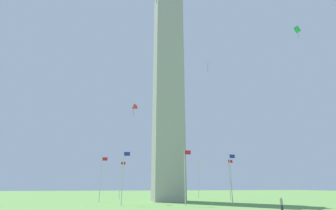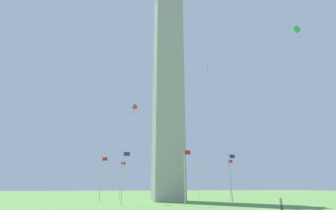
{
  "view_description": "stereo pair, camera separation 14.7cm",
  "coord_description": "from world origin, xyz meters",
  "px_view_note": "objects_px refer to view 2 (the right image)",
  "views": [
    {
      "loc": [
        -10.79,
        -53.91,
        2.93
      ],
      "look_at": [
        0.0,
        0.0,
        20.27
      ],
      "focal_mm": 27.51,
      "sensor_mm": 36.0,
      "label": 1
    },
    {
      "loc": [
        -10.64,
        -53.93,
        2.93
      ],
      "look_at": [
        0.0,
        0.0,
        20.27
      ],
      "focal_mm": 27.51,
      "sensor_mm": 36.0,
      "label": 2
    }
  ],
  "objects_px": {
    "obelisk_monument": "(168,73)",
    "person_gray_shirt": "(281,205)",
    "kite_green_box": "(297,29)",
    "kite_red_delta": "(134,108)",
    "flagpole_ne": "(198,179)",
    "flagpole_e": "(158,179)",
    "flagpole_nw": "(231,176)",
    "kite_cyan_diamond": "(207,62)",
    "flagpole_s": "(101,177)",
    "flagpole_n": "(229,178)",
    "flagpole_w": "(185,174)",
    "flagpole_se": "(120,178)",
    "flagpole_sw": "(123,175)"
  },
  "relations": [
    {
      "from": "obelisk_monument",
      "to": "person_gray_shirt",
      "type": "bearing_deg",
      "value": -70.54
    },
    {
      "from": "obelisk_monument",
      "to": "kite_green_box",
      "type": "height_order",
      "value": "obelisk_monument"
    },
    {
      "from": "person_gray_shirt",
      "to": "kite_red_delta",
      "type": "relative_size",
      "value": 0.72
    },
    {
      "from": "kite_green_box",
      "to": "kite_red_delta",
      "type": "distance_m",
      "value": 33.94
    },
    {
      "from": "flagpole_ne",
      "to": "flagpole_e",
      "type": "relative_size",
      "value": 1.0
    },
    {
      "from": "flagpole_nw",
      "to": "kite_cyan_diamond",
      "type": "xyz_separation_m",
      "value": [
        -4.36,
        -2.52,
        20.74
      ]
    },
    {
      "from": "flagpole_e",
      "to": "kite_cyan_diamond",
      "type": "xyz_separation_m",
      "value": [
        5.15,
        -25.49,
        20.74
      ]
    },
    {
      "from": "kite_cyan_diamond",
      "to": "flagpole_nw",
      "type": "bearing_deg",
      "value": 29.99
    },
    {
      "from": "flagpole_e",
      "to": "flagpole_s",
      "type": "xyz_separation_m",
      "value": [
        -13.46,
        -13.46,
        0.0
      ]
    },
    {
      "from": "kite_cyan_diamond",
      "to": "obelisk_monument",
      "type": "bearing_deg",
      "value": 113.41
    },
    {
      "from": "flagpole_n",
      "to": "flagpole_nw",
      "type": "xyz_separation_m",
      "value": [
        -3.94,
        -9.52,
        0.0
      ]
    },
    {
      "from": "flagpole_ne",
      "to": "flagpole_w",
      "type": "distance_m",
      "value": 24.87
    },
    {
      "from": "person_gray_shirt",
      "to": "kite_cyan_diamond",
      "type": "bearing_deg",
      "value": -30.24
    },
    {
      "from": "flagpole_se",
      "to": "flagpole_ne",
      "type": "bearing_deg",
      "value": -0.0
    },
    {
      "from": "flagpole_n",
      "to": "flagpole_ne",
      "type": "relative_size",
      "value": 1.0
    },
    {
      "from": "flagpole_se",
      "to": "flagpole_nw",
      "type": "distance_m",
      "value": 26.92
    },
    {
      "from": "flagpole_e",
      "to": "flagpole_se",
      "type": "bearing_deg",
      "value": -157.5
    },
    {
      "from": "flagpole_n",
      "to": "person_gray_shirt",
      "type": "bearing_deg",
      "value": -100.95
    },
    {
      "from": "flagpole_s",
      "to": "kite_cyan_diamond",
      "type": "relative_size",
      "value": 3.43
    },
    {
      "from": "flagpole_se",
      "to": "kite_cyan_diamond",
      "type": "relative_size",
      "value": 3.43
    },
    {
      "from": "person_gray_shirt",
      "to": "kite_cyan_diamond",
      "type": "relative_size",
      "value": 0.67
    },
    {
      "from": "obelisk_monument",
      "to": "kite_red_delta",
      "type": "height_order",
      "value": "obelisk_monument"
    },
    {
      "from": "flagpole_se",
      "to": "person_gray_shirt",
      "type": "height_order",
      "value": "flagpole_se"
    },
    {
      "from": "flagpole_nw",
      "to": "kite_cyan_diamond",
      "type": "relative_size",
      "value": 3.43
    },
    {
      "from": "flagpole_se",
      "to": "kite_green_box",
      "type": "xyz_separation_m",
      "value": [
        29.72,
        -28.32,
        25.46
      ]
    },
    {
      "from": "flagpole_nw",
      "to": "obelisk_monument",
      "type": "bearing_deg",
      "value": 135.17
    },
    {
      "from": "flagpole_ne",
      "to": "person_gray_shirt",
      "type": "bearing_deg",
      "value": -91.4
    },
    {
      "from": "flagpole_n",
      "to": "flagpole_e",
      "type": "xyz_separation_m",
      "value": [
        -13.46,
        13.46,
        0.0
      ]
    },
    {
      "from": "obelisk_monument",
      "to": "kite_cyan_diamond",
      "type": "height_order",
      "value": "obelisk_monument"
    },
    {
      "from": "obelisk_monument",
      "to": "flagpole_se",
      "type": "height_order",
      "value": "obelisk_monument"
    },
    {
      "from": "flagpole_nw",
      "to": "person_gray_shirt",
      "type": "distance_m",
      "value": 15.7
    },
    {
      "from": "flagpole_ne",
      "to": "flagpole_w",
      "type": "xyz_separation_m",
      "value": [
        -9.52,
        -22.97,
        0.0
      ]
    },
    {
      "from": "obelisk_monument",
      "to": "flagpole_ne",
      "type": "height_order",
      "value": "obelisk_monument"
    },
    {
      "from": "kite_red_delta",
      "to": "person_gray_shirt",
      "type": "bearing_deg",
      "value": -51.0
    },
    {
      "from": "flagpole_nw",
      "to": "kite_red_delta",
      "type": "distance_m",
      "value": 22.53
    },
    {
      "from": "flagpole_n",
      "to": "flagpole_e",
      "type": "distance_m",
      "value": 19.03
    },
    {
      "from": "flagpole_ne",
      "to": "flagpole_se",
      "type": "relative_size",
      "value": 1.0
    },
    {
      "from": "kite_green_box",
      "to": "kite_cyan_diamond",
      "type": "xyz_separation_m",
      "value": [
        -15.05,
        6.77,
        -4.72
      ]
    },
    {
      "from": "flagpole_se",
      "to": "kite_red_delta",
      "type": "height_order",
      "value": "kite_red_delta"
    },
    {
      "from": "flagpole_ne",
      "to": "flagpole_e",
      "type": "xyz_separation_m",
      "value": [
        -9.52,
        3.94,
        0.0
      ]
    },
    {
      "from": "kite_red_delta",
      "to": "flagpole_w",
      "type": "bearing_deg",
      "value": -49.4
    },
    {
      "from": "obelisk_monument",
      "to": "flagpole_w",
      "type": "bearing_deg",
      "value": -89.76
    },
    {
      "from": "flagpole_n",
      "to": "flagpole_w",
      "type": "bearing_deg",
      "value": -135.0
    },
    {
      "from": "obelisk_monument",
      "to": "flagpole_sw",
      "type": "height_order",
      "value": "obelisk_monument"
    },
    {
      "from": "obelisk_monument",
      "to": "flagpole_w",
      "type": "height_order",
      "value": "obelisk_monument"
    },
    {
      "from": "flagpole_sw",
      "to": "kite_red_delta",
      "type": "xyz_separation_m",
      "value": [
        1.6,
        5.29,
        13.27
      ]
    },
    {
      "from": "person_gray_shirt",
      "to": "flagpole_e",
      "type": "bearing_deg",
      "value": -32.96
    },
    {
      "from": "flagpole_s",
      "to": "flagpole_nw",
      "type": "relative_size",
      "value": 1.0
    },
    {
      "from": "kite_green_box",
      "to": "kite_cyan_diamond",
      "type": "bearing_deg",
      "value": 155.78
    },
    {
      "from": "flagpole_ne",
      "to": "kite_cyan_diamond",
      "type": "height_order",
      "value": "kite_cyan_diamond"
    }
  ]
}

